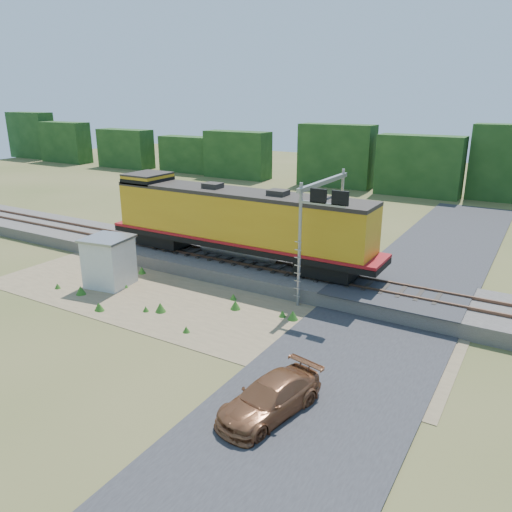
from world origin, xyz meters
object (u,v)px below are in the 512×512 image
Objects in this scene: signal_gantry at (324,207)px; car at (270,398)px; shed at (109,261)px; locomotive at (234,221)px.

signal_gantry reaches higher than car.
car is (2.99, -11.09, -4.29)m from signal_gantry.
signal_gantry is at bearing 15.69° from shed.
locomotive is 6.29× the size of shed.
car is (14.00, -6.03, -0.84)m from shed.
shed is at bearing 168.63° from car.
signal_gantry is 1.50× the size of car.
shed is 0.45× the size of signal_gantry.
signal_gantry is (11.02, 5.06, 3.45)m from shed.
signal_gantry reaches higher than shed.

